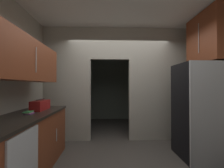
# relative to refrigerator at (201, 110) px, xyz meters

# --- Properties ---
(ground) EXTENTS (20.00, 20.00, 0.00)m
(ground) POSITION_rel_refrigerator_xyz_m (-1.48, -0.26, -0.89)
(ground) COLOR #47423D
(kitchen_overhead_slab) EXTENTS (4.16, 6.41, 0.06)m
(kitchen_overhead_slab) POSITION_rel_refrigerator_xyz_m (-1.48, 0.10, 1.96)
(kitchen_overhead_slab) COLOR silver
(kitchen_partition) EXTENTS (3.76, 0.12, 2.82)m
(kitchen_partition) POSITION_rel_refrigerator_xyz_m (-1.43, 0.94, 0.61)
(kitchen_partition) COLOR #ADA899
(kitchen_partition) RESTS_ON ground
(adjoining_room_shell) EXTENTS (3.76, 2.31, 2.82)m
(adjoining_room_shell) POSITION_rel_refrigerator_xyz_m (-1.48, 2.58, 0.52)
(adjoining_room_shell) COLOR gray
(adjoining_room_shell) RESTS_ON ground
(refrigerator) EXTENTS (0.82, 0.73, 1.78)m
(refrigerator) POSITION_rel_refrigerator_xyz_m (0.00, 0.00, 0.00)
(refrigerator) COLOR black
(refrigerator) RESTS_ON ground
(lower_cabinet_run) EXTENTS (0.69, 1.95, 0.92)m
(lower_cabinet_run) POSITION_rel_refrigerator_xyz_m (-3.02, -0.50, -0.43)
(lower_cabinet_run) COLOR brown
(lower_cabinet_run) RESTS_ON ground
(upper_cabinet_counterside) EXTENTS (0.36, 1.76, 0.63)m
(upper_cabinet_counterside) POSITION_rel_refrigerator_xyz_m (-3.02, -0.50, 0.85)
(upper_cabinet_counterside) COLOR brown
(upper_cabinet_fridgeside) EXTENTS (0.36, 0.90, 0.99)m
(upper_cabinet_fridgeside) POSITION_rel_refrigerator_xyz_m (0.22, 0.10, 1.42)
(upper_cabinet_fridgeside) COLOR brown
(boombox) EXTENTS (0.20, 0.42, 0.20)m
(boombox) POSITION_rel_refrigerator_xyz_m (-2.99, -0.03, 0.12)
(boombox) COLOR maroon
(boombox) RESTS_ON lower_cabinet_run
(book_stack) EXTENTS (0.12, 0.17, 0.04)m
(book_stack) POSITION_rel_refrigerator_xyz_m (-3.00, -0.39, 0.05)
(book_stack) COLOR #8C3893
(book_stack) RESTS_ON lower_cabinet_run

